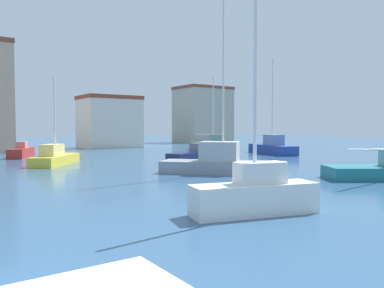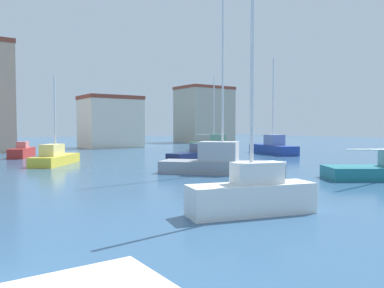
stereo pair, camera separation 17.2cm
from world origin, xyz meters
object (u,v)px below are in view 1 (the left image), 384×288
sailboat_blue_distant_east (272,147)px  sailboat_yellow_far_right (55,157)px  motorboat_red_behind_lamppost (21,152)px  motorboat_navy_outer_mooring (195,154)px  sailboat_white_distant_north (255,193)px  sailboat_green_center_channel (214,144)px  sailboat_grey_inner_mooring (222,162)px

sailboat_blue_distant_east → sailboat_yellow_far_right: sailboat_blue_distant_east is taller
sailboat_blue_distant_east → motorboat_red_behind_lamppost: sailboat_blue_distant_east is taller
sailboat_blue_distant_east → motorboat_navy_outer_mooring: size_ratio=1.64×
sailboat_blue_distant_east → sailboat_white_distant_north: (-20.84, -18.91, -0.02)m
motorboat_navy_outer_mooring → sailboat_green_center_channel: sailboat_green_center_channel is taller
motorboat_red_behind_lamppost → sailboat_green_center_channel: sailboat_green_center_channel is taller
sailboat_grey_inner_mooring → sailboat_white_distant_north: size_ratio=1.67×
sailboat_grey_inner_mooring → sailboat_green_center_channel: 23.65m
sailboat_yellow_far_right → sailboat_grey_inner_mooring: bearing=-58.6°
sailboat_blue_distant_east → sailboat_green_center_channel: bearing=93.7°
sailboat_blue_distant_east → sailboat_yellow_far_right: 21.63m
motorboat_red_behind_lamppost → sailboat_green_center_channel: bearing=-2.5°
motorboat_navy_outer_mooring → sailboat_white_distant_north: sailboat_white_distant_north is taller
motorboat_navy_outer_mooring → sailboat_white_distant_north: bearing=-120.4°
sailboat_white_distant_north → motorboat_navy_outer_mooring: bearing=59.6°
motorboat_navy_outer_mooring → sailboat_green_center_channel: bearing=44.8°
sailboat_blue_distant_east → sailboat_yellow_far_right: (-21.60, 1.24, -0.15)m
sailboat_grey_inner_mooring → motorboat_navy_outer_mooring: size_ratio=2.04×
motorboat_red_behind_lamppost → sailboat_green_center_channel: 21.61m
motorboat_navy_outer_mooring → sailboat_blue_distant_east: bearing=1.1°
sailboat_blue_distant_east → sailboat_green_center_channel: 9.03m
motorboat_navy_outer_mooring → sailboat_yellow_far_right: 11.82m
sailboat_green_center_channel → sailboat_blue_distant_east: bearing=-86.3°
sailboat_blue_distant_east → sailboat_green_center_channel: size_ratio=1.10×
sailboat_grey_inner_mooring → sailboat_green_center_channel: (14.22, 18.90, -0.01)m
sailboat_green_center_channel → sailboat_yellow_far_right: bearing=-159.7°
motorboat_navy_outer_mooring → motorboat_red_behind_lamppost: motorboat_red_behind_lamppost is taller
sailboat_yellow_far_right → motorboat_red_behind_lamppost: bearing=93.8°
motorboat_red_behind_lamppost → sailboat_grey_inner_mooring: bearing=-69.6°
sailboat_green_center_channel → motorboat_red_behind_lamppost: bearing=177.5°
sailboat_grey_inner_mooring → sailboat_green_center_channel: bearing=53.0°
motorboat_navy_outer_mooring → sailboat_yellow_far_right: size_ratio=0.92×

